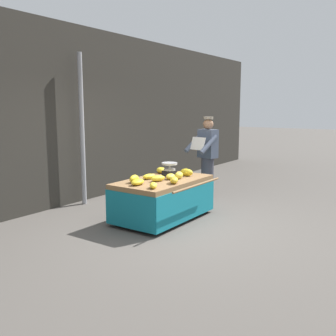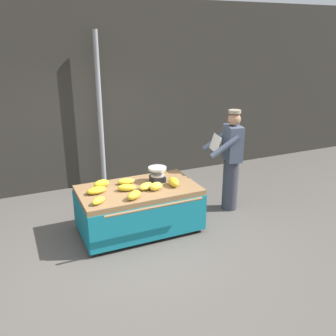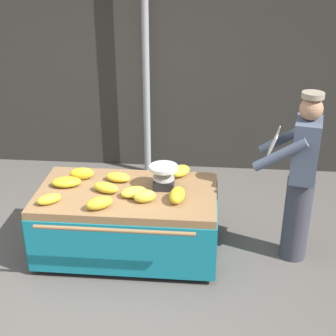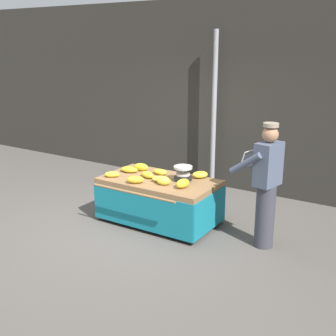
{
  "view_description": "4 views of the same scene",
  "coord_description": "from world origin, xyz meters",
  "px_view_note": "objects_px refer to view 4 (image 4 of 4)",
  "views": [
    {
      "loc": [
        -4.92,
        -3.27,
        1.91
      ],
      "look_at": [
        0.51,
        0.51,
        0.85
      ],
      "focal_mm": 40.77,
      "sensor_mm": 36.0,
      "label": 1
    },
    {
      "loc": [
        -1.41,
        -4.34,
        2.81
      ],
      "look_at": [
        0.74,
        0.44,
        0.93
      ],
      "focal_mm": 39.36,
      "sensor_mm": 36.0,
      "label": 2
    },
    {
      "loc": [
        1.02,
        -3.65,
        2.9
      ],
      "look_at": [
        0.67,
        0.32,
        1.01
      ],
      "focal_mm": 51.29,
      "sensor_mm": 36.0,
      "label": 3
    },
    {
      "loc": [
        3.72,
        -4.79,
        2.69
      ],
      "look_at": [
        0.42,
        0.42,
        0.9
      ],
      "focal_mm": 46.14,
      "sensor_mm": 36.0,
      "label": 4
    }
  ],
  "objects_px": {
    "banana_bunch_3": "(164,181)",
    "banana_bunch_9": "(160,179)",
    "banana_cart": "(159,191)",
    "banana_bunch_0": "(183,183)",
    "banana_bunch_5": "(160,172)",
    "weighing_scale": "(183,174)",
    "banana_bunch_8": "(147,175)",
    "street_pole": "(214,113)",
    "banana_bunch_2": "(112,174)",
    "vendor_person": "(266,185)",
    "banana_bunch_7": "(129,169)",
    "banana_bunch_4": "(141,167)",
    "banana_bunch_6": "(135,180)",
    "banana_bunch_1": "(200,175)"
  },
  "relations": [
    {
      "from": "banana_bunch_3",
      "to": "banana_bunch_5",
      "type": "distance_m",
      "value": 0.51
    },
    {
      "from": "banana_bunch_0",
      "to": "banana_bunch_2",
      "type": "bearing_deg",
      "value": -172.94
    },
    {
      "from": "banana_bunch_0",
      "to": "banana_bunch_2",
      "type": "height_order",
      "value": "banana_bunch_0"
    },
    {
      "from": "banana_cart",
      "to": "banana_bunch_3",
      "type": "relative_size",
      "value": 8.47
    },
    {
      "from": "banana_bunch_7",
      "to": "vendor_person",
      "type": "distance_m",
      "value": 2.27
    },
    {
      "from": "banana_bunch_7",
      "to": "vendor_person",
      "type": "relative_size",
      "value": 0.17
    },
    {
      "from": "street_pole",
      "to": "banana_bunch_4",
      "type": "bearing_deg",
      "value": -105.17
    },
    {
      "from": "street_pole",
      "to": "banana_bunch_5",
      "type": "distance_m",
      "value": 1.84
    },
    {
      "from": "street_pole",
      "to": "vendor_person",
      "type": "distance_m",
      "value": 2.57
    },
    {
      "from": "banana_bunch_7",
      "to": "street_pole",
      "type": "bearing_deg",
      "value": 72.85
    },
    {
      "from": "weighing_scale",
      "to": "banana_bunch_8",
      "type": "bearing_deg",
      "value": -165.08
    },
    {
      "from": "banana_bunch_1",
      "to": "banana_bunch_5",
      "type": "height_order",
      "value": "banana_bunch_1"
    },
    {
      "from": "banana_bunch_2",
      "to": "vendor_person",
      "type": "bearing_deg",
      "value": 9.0
    },
    {
      "from": "street_pole",
      "to": "weighing_scale",
      "type": "height_order",
      "value": "street_pole"
    },
    {
      "from": "banana_bunch_4",
      "to": "vendor_person",
      "type": "bearing_deg",
      "value": -4.07
    },
    {
      "from": "banana_bunch_6",
      "to": "banana_bunch_7",
      "type": "distance_m",
      "value": 0.59
    },
    {
      "from": "banana_bunch_0",
      "to": "banana_bunch_7",
      "type": "relative_size",
      "value": 0.87
    },
    {
      "from": "weighing_scale",
      "to": "banana_bunch_9",
      "type": "relative_size",
      "value": 1.11
    },
    {
      "from": "banana_bunch_0",
      "to": "banana_bunch_3",
      "type": "xyz_separation_m",
      "value": [
        -0.3,
        -0.04,
        -0.0
      ]
    },
    {
      "from": "banana_bunch_4",
      "to": "vendor_person",
      "type": "xyz_separation_m",
      "value": [
        2.15,
        -0.15,
        0.12
      ]
    },
    {
      "from": "banana_cart",
      "to": "banana_bunch_0",
      "type": "height_order",
      "value": "banana_bunch_0"
    },
    {
      "from": "banana_bunch_0",
      "to": "banana_bunch_6",
      "type": "relative_size",
      "value": 0.99
    },
    {
      "from": "banana_cart",
      "to": "banana_bunch_7",
      "type": "xyz_separation_m",
      "value": [
        -0.61,
        0.06,
        0.23
      ]
    },
    {
      "from": "banana_cart",
      "to": "banana_bunch_7",
      "type": "relative_size",
      "value": 6.1
    },
    {
      "from": "banana_cart",
      "to": "street_pole",
      "type": "bearing_deg",
      "value": 91.31
    },
    {
      "from": "banana_bunch_7",
      "to": "banana_bunch_5",
      "type": "bearing_deg",
      "value": 17.39
    },
    {
      "from": "street_pole",
      "to": "banana_bunch_1",
      "type": "xyz_separation_m",
      "value": [
        0.54,
        -1.51,
        -0.72
      ]
    },
    {
      "from": "banana_bunch_7",
      "to": "banana_bunch_8",
      "type": "xyz_separation_m",
      "value": [
        0.42,
        -0.09,
        0.0
      ]
    },
    {
      "from": "banana_bunch_8",
      "to": "vendor_person",
      "type": "bearing_deg",
      "value": 3.19
    },
    {
      "from": "banana_bunch_5",
      "to": "banana_bunch_7",
      "type": "distance_m",
      "value": 0.52
    },
    {
      "from": "banana_bunch_7",
      "to": "banana_bunch_8",
      "type": "relative_size",
      "value": 1.11
    },
    {
      "from": "banana_bunch_1",
      "to": "banana_bunch_9",
      "type": "xyz_separation_m",
      "value": [
        -0.41,
        -0.49,
        -0.01
      ]
    },
    {
      "from": "banana_bunch_5",
      "to": "banana_bunch_9",
      "type": "xyz_separation_m",
      "value": [
        0.21,
        -0.3,
        0.0
      ]
    },
    {
      "from": "weighing_scale",
      "to": "banana_bunch_9",
      "type": "distance_m",
      "value": 0.35
    },
    {
      "from": "banana_bunch_3",
      "to": "banana_bunch_5",
      "type": "xyz_separation_m",
      "value": [
        -0.32,
        0.4,
        -0.02
      ]
    },
    {
      "from": "banana_bunch_3",
      "to": "banana_bunch_9",
      "type": "relative_size",
      "value": 0.84
    },
    {
      "from": "street_pole",
      "to": "banana_bunch_7",
      "type": "height_order",
      "value": "street_pole"
    },
    {
      "from": "banana_bunch_0",
      "to": "banana_bunch_8",
      "type": "xyz_separation_m",
      "value": [
        -0.7,
        0.12,
        -0.02
      ]
    },
    {
      "from": "banana_bunch_5",
      "to": "banana_bunch_1",
      "type": "bearing_deg",
      "value": 16.74
    },
    {
      "from": "banana_bunch_8",
      "to": "banana_bunch_3",
      "type": "bearing_deg",
      "value": -21.56
    },
    {
      "from": "banana_cart",
      "to": "banana_bunch_0",
      "type": "xyz_separation_m",
      "value": [
        0.51,
        -0.15,
        0.25
      ]
    },
    {
      "from": "street_pole",
      "to": "banana_cart",
      "type": "bearing_deg",
      "value": -88.69
    },
    {
      "from": "banana_bunch_8",
      "to": "street_pole",
      "type": "bearing_deg",
      "value": 85.54
    },
    {
      "from": "banana_bunch_6",
      "to": "banana_bunch_8",
      "type": "bearing_deg",
      "value": 90.83
    },
    {
      "from": "banana_bunch_8",
      "to": "banana_bunch_9",
      "type": "height_order",
      "value": "banana_bunch_8"
    },
    {
      "from": "banana_bunch_3",
      "to": "vendor_person",
      "type": "bearing_deg",
      "value": 10.16
    },
    {
      "from": "banana_bunch_1",
      "to": "banana_bunch_3",
      "type": "xyz_separation_m",
      "value": [
        -0.29,
        -0.58,
        0.01
      ]
    },
    {
      "from": "banana_bunch_7",
      "to": "banana_bunch_8",
      "type": "distance_m",
      "value": 0.43
    },
    {
      "from": "banana_bunch_9",
      "to": "vendor_person",
      "type": "relative_size",
      "value": 0.15
    },
    {
      "from": "banana_bunch_9",
      "to": "banana_bunch_4",
      "type": "bearing_deg",
      "value": 151.45
    }
  ]
}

